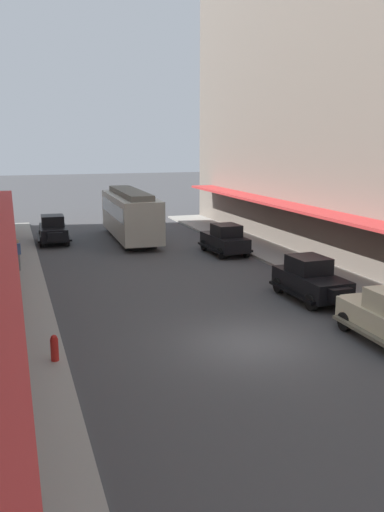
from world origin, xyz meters
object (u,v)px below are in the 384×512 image
Objects in this scene: pedestrian_1 at (15,309)px; parked_car_3 at (225,239)px; pedestrian_0 at (17,255)px; streetcar at (130,213)px; parked_car_1 at (311,278)px; fire_hydrant at (54,348)px; parked_car_2 at (53,229)px.

parked_car_3 is at bearing 40.78° from pedestrian_1.
pedestrian_0 is 0.98× the size of pedestrian_1.
streetcar is 10.59m from pedestrian_0.
parked_car_1 is at bearing -37.17° from pedestrian_0.
pedestrian_1 is at bearing -177.29° from parked_car_1.
parked_car_3 is at bearing -55.31° from streetcar.
pedestrian_0 is at bearing 142.83° from parked_car_1.
parked_car_1 reaches higher than fire_hydrant.
parked_car_3 is 16.13m from pedestrian_1.
streetcar reaches higher than pedestrian_1.
fire_hydrant is at bearing -70.06° from pedestrian_1.
parked_car_1 is 5.21× the size of fire_hydrant.
streetcar is at bearing 104.60° from parked_car_1.
pedestrian_0 is (-7.57, -7.35, -0.91)m from streetcar.
pedestrian_1 reaches higher than fire_hydrant.
pedestrian_0 is at bearing -135.82° from streetcar.
streetcar is 5.79× the size of pedestrian_1.
pedestrian_1 is at bearing -91.50° from pedestrian_0.
parked_car_3 reaches higher than pedestrian_1.
streetcar is at bearing 65.16° from pedestrian_1.
fire_hydrant is 12.50m from pedestrian_0.
parked_car_1 is 11.55m from fire_hydrant.
pedestrian_0 is 9.54m from pedestrian_1.
pedestrian_0 is (-2.42, -8.06, 0.05)m from parked_car_2.
parked_car_2 is 17.80m from pedestrian_1.
parked_car_3 is at bearing 50.38° from fire_hydrant.
parked_car_2 is 2.62× the size of pedestrian_0.
parked_car_2 is at bearing 73.27° from pedestrian_0.
parked_car_2 is at bearing 81.37° from pedestrian_1.
parked_car_1 and parked_car_2 have the same top height.
streetcar is (-4.40, 6.35, 0.96)m from parked_car_3.
parked_car_1 is 2.56× the size of pedestrian_1.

